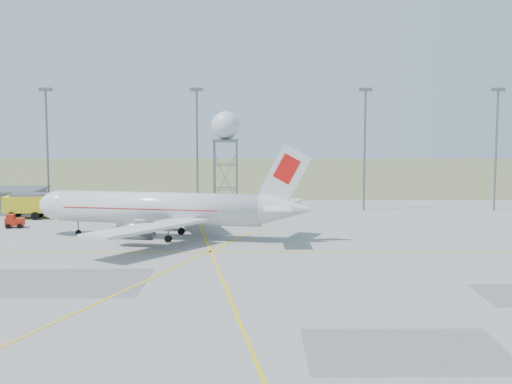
{
  "coord_description": "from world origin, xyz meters",
  "views": [
    {
      "loc": [
        -0.53,
        -52.91,
        16.49
      ],
      "look_at": [
        -0.24,
        40.0,
        6.04
      ],
      "focal_mm": 50.0,
      "sensor_mm": 36.0,
      "label": 1
    }
  ],
  "objects_px": {
    "airliner_main": "(164,209)",
    "fire_truck": "(40,206)",
    "radar_tower": "(226,156)",
    "baggage_tug": "(14,223)"
  },
  "relations": [
    {
      "from": "airliner_main",
      "to": "fire_truck",
      "type": "bearing_deg",
      "value": -28.33
    },
    {
      "from": "airliner_main",
      "to": "radar_tower",
      "type": "relative_size",
      "value": 2.21
    },
    {
      "from": "airliner_main",
      "to": "baggage_tug",
      "type": "xyz_separation_m",
      "value": [
        -22.52,
        8.44,
        -3.11
      ]
    },
    {
      "from": "baggage_tug",
      "to": "airliner_main",
      "type": "bearing_deg",
      "value": -26.84
    },
    {
      "from": "fire_truck",
      "to": "baggage_tug",
      "type": "distance_m",
      "value": 9.29
    },
    {
      "from": "radar_tower",
      "to": "fire_truck",
      "type": "bearing_deg",
      "value": -167.17
    },
    {
      "from": "airliner_main",
      "to": "fire_truck",
      "type": "relative_size",
      "value": 3.59
    },
    {
      "from": "radar_tower",
      "to": "baggage_tug",
      "type": "height_order",
      "value": "radar_tower"
    },
    {
      "from": "airliner_main",
      "to": "baggage_tug",
      "type": "relative_size",
      "value": 13.77
    },
    {
      "from": "radar_tower",
      "to": "baggage_tug",
      "type": "relative_size",
      "value": 6.22
    }
  ]
}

